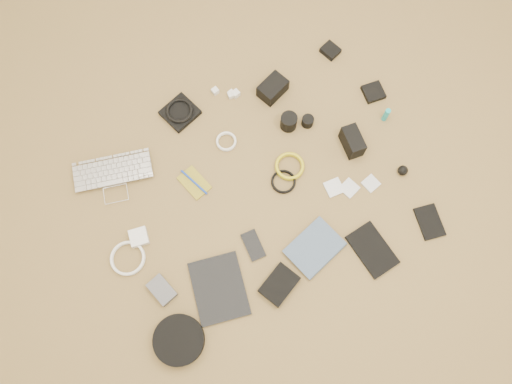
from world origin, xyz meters
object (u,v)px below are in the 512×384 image
headphone_case (179,340)px  paperback (329,262)px  laptop (115,181)px  tablet (219,289)px  dslr_camera (273,88)px  phone (253,245)px

headphone_case → paperback: (0.68, -0.02, -0.02)m
laptop → headphone_case: bearing=-77.3°
tablet → paperback: bearing=-1.7°
laptop → tablet: size_ratio=1.28×
dslr_camera → phone: dslr_camera is taller
phone → paperback: paperback is taller
headphone_case → paperback: bearing=-1.3°
dslr_camera → tablet: (-0.63, -0.69, -0.03)m
phone → headphone_case: size_ratio=0.63×
phone → paperback: (0.24, -0.21, 0.01)m
laptop → dslr_camera: size_ratio=2.66×
dslr_camera → tablet: bearing=-151.6°
paperback → phone: bearing=33.9°
tablet → paperback: 0.47m
laptop → headphone_case: headphone_case is taller
laptop → paperback: bearing=-33.6°
laptop → paperback: size_ratio=1.55×
laptop → tablet: laptop is taller
laptop → paperback: laptop is taller
tablet → headphone_case: (-0.23, -0.11, 0.02)m
tablet → headphone_case: size_ratio=1.33×
tablet → headphone_case: 0.26m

